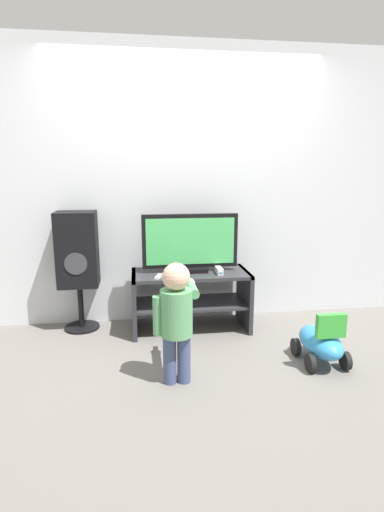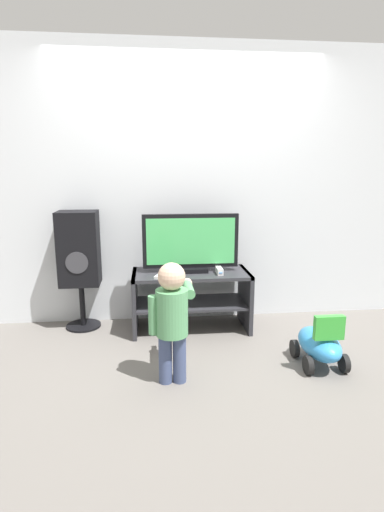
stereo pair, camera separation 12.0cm
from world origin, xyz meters
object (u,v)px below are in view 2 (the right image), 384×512
object	(u,v)px
remote_primary	(158,276)
child	(172,313)
game_console	(219,271)
speaker_tower	(79,252)
television	(191,244)
ride_on_toy	(320,344)

from	to	relation	value
remote_primary	child	world-z (taller)	child
game_console	speaker_tower	size ratio (longest dim) A/B	0.14
television	game_console	xyz separation A→B (m)	(0.25, -0.11, -0.23)
game_console	remote_primary	xyz separation A→B (m)	(-0.55, -0.07, -0.02)
remote_primary	television	bearing A→B (deg)	31.01
television	game_console	distance (m)	0.36
game_console	speaker_tower	xyz separation A→B (m)	(-1.26, 0.23, 0.15)
child	ride_on_toy	world-z (taller)	child
game_console	speaker_tower	world-z (taller)	speaker_tower
television	game_console	world-z (taller)	television
remote_primary	child	xyz separation A→B (m)	(0.08, -0.78, -0.05)
ride_on_toy	television	bearing A→B (deg)	137.07
speaker_tower	game_console	bearing A→B (deg)	-10.33
game_console	child	bearing A→B (deg)	-119.02
television	child	distance (m)	1.03
game_console	remote_primary	bearing A→B (deg)	-172.82
remote_primary	ride_on_toy	distance (m)	1.42
speaker_tower	ride_on_toy	size ratio (longest dim) A/B	2.16
speaker_tower	ride_on_toy	xyz separation A→B (m)	(1.91, -0.95, -0.56)
child	speaker_tower	xyz separation A→B (m)	(-0.79, 1.08, 0.22)
game_console	ride_on_toy	distance (m)	1.06
game_console	ride_on_toy	world-z (taller)	game_console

